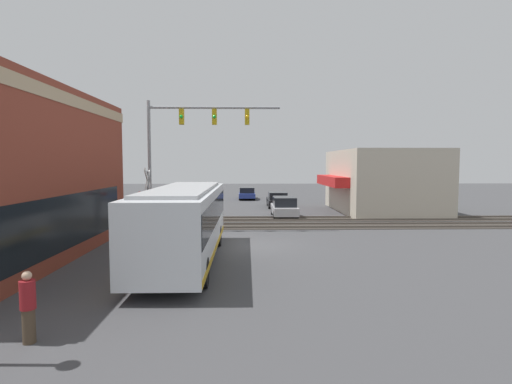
% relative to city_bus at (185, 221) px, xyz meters
% --- Properties ---
extents(ground_plane, '(120.00, 120.00, 0.00)m').
position_rel_city_bus_xyz_m(ground_plane, '(3.08, -2.80, -1.71)').
color(ground_plane, '#424244').
extents(shop_building, '(11.02, 8.45, 5.15)m').
position_rel_city_bus_xyz_m(shop_building, '(17.07, -13.88, 0.87)').
color(shop_building, beige).
rests_on(shop_building, ground).
extents(city_bus, '(10.55, 2.59, 3.09)m').
position_rel_city_bus_xyz_m(city_bus, '(0.00, 0.00, 0.00)').
color(city_bus, silver).
rests_on(city_bus, ground).
extents(traffic_signal_gantry, '(0.42, 7.82, 7.74)m').
position_rel_city_bus_xyz_m(traffic_signal_gantry, '(7.51, 0.93, 4.02)').
color(traffic_signal_gantry, gray).
rests_on(traffic_signal_gantry, ground).
extents(crossing_signal, '(1.41, 1.18, 3.81)m').
position_rel_city_bus_xyz_m(crossing_signal, '(6.96, 3.19, 0.59)').
color(crossing_signal, gray).
rests_on(crossing_signal, ground).
extents(rail_track_near, '(2.60, 60.00, 0.15)m').
position_rel_city_bus_xyz_m(rail_track_near, '(9.08, -2.80, -1.68)').
color(rail_track_near, '#332D28').
rests_on(rail_track_near, ground).
extents(rail_track_far, '(2.60, 60.00, 0.15)m').
position_rel_city_bus_xyz_m(rail_track_far, '(12.28, -2.80, -1.68)').
color(rail_track_far, '#332D28').
rests_on(rail_track_far, ground).
extents(parked_car_silver, '(4.26, 1.82, 1.54)m').
position_rel_city_bus_xyz_m(parked_car_silver, '(13.70, -5.40, -1.00)').
color(parked_car_silver, '#B7B7BC').
rests_on(parked_car_silver, ground).
extents(parked_car_black, '(4.50, 1.82, 1.42)m').
position_rel_city_bus_xyz_m(parked_car_black, '(20.49, -5.40, -1.04)').
color(parked_car_black, black).
rests_on(parked_car_black, ground).
extents(parked_car_blue, '(4.58, 1.82, 1.36)m').
position_rel_city_bus_xyz_m(parked_car_blue, '(28.78, -2.60, -1.07)').
color(parked_car_blue, navy).
rests_on(parked_car_blue, ground).
extents(pedestrian_by_lamp, '(0.34, 0.34, 1.66)m').
position_rel_city_bus_xyz_m(pedestrian_by_lamp, '(-7.41, 2.38, -0.87)').
color(pedestrian_by_lamp, '#473828').
rests_on(pedestrian_by_lamp, ground).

